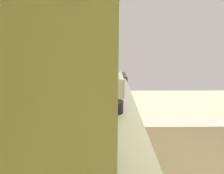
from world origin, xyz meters
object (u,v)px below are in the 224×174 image
oven_range (112,93)px  bowl (114,82)px  microwave (110,86)px  kettle (116,107)px

oven_range → bowl: bearing=-177.2°
microwave → oven_range: bearing=-1.7°
bowl → kettle: size_ratio=0.68×
oven_range → kettle: bearing=-179.0°
oven_range → microwave: 1.53m
kettle → oven_range: bearing=1.0°
bowl → kettle: 1.21m
microwave → kettle: size_ratio=2.26×
bowl → oven_range: bearing=2.8°
microwave → bowl: microwave is taller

